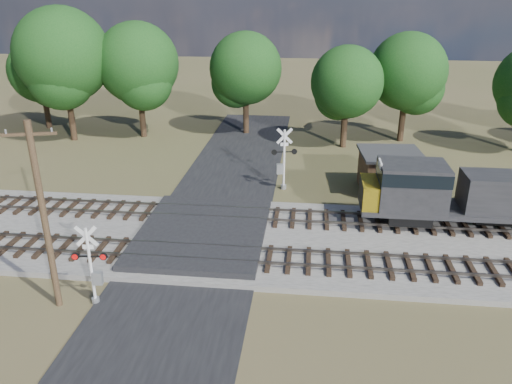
# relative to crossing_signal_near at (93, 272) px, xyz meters

# --- Properties ---
(ground) EXTENTS (160.00, 160.00, 0.00)m
(ground) POSITION_rel_crossing_signal_near_xyz_m (3.41, 6.18, -1.61)
(ground) COLOR #484C28
(ground) RESTS_ON ground
(ballast_bed) EXTENTS (140.00, 10.00, 0.30)m
(ballast_bed) POSITION_rel_crossing_signal_near_xyz_m (13.41, 6.68, -1.46)
(ballast_bed) COLOR gray
(ballast_bed) RESTS_ON ground
(road) EXTENTS (7.00, 60.00, 0.08)m
(road) POSITION_rel_crossing_signal_near_xyz_m (3.41, 6.18, -1.57)
(road) COLOR black
(road) RESTS_ON ground
(crossing_panel) EXTENTS (7.00, 9.00, 0.62)m
(crossing_panel) POSITION_rel_crossing_signal_near_xyz_m (3.41, 6.68, -1.30)
(crossing_panel) COLOR #262628
(crossing_panel) RESTS_ON ground
(track_near) EXTENTS (140.00, 2.60, 0.33)m
(track_near) POSITION_rel_crossing_signal_near_xyz_m (6.53, 4.18, -1.20)
(track_near) COLOR black
(track_near) RESTS_ON ballast_bed
(track_far) EXTENTS (140.00, 2.60, 0.33)m
(track_far) POSITION_rel_crossing_signal_near_xyz_m (6.53, 9.18, -1.20)
(track_far) COLOR black
(track_far) RESTS_ON ballast_bed
(crossing_signal_near) EXTENTS (1.56, 0.35, 3.88)m
(crossing_signal_near) POSITION_rel_crossing_signal_near_xyz_m (0.00, 0.00, 0.00)
(crossing_signal_near) COLOR silver
(crossing_signal_near) RESTS_ON ground
(crossing_signal_far) EXTENTS (1.77, 0.48, 4.44)m
(crossing_signal_far) POSITION_rel_crossing_signal_near_xyz_m (7.40, 14.74, 0.23)
(crossing_signal_far) COLOR silver
(crossing_signal_far) RESTS_ON ground
(utility_pole) EXTENTS (2.03, 0.66, 8.47)m
(utility_pole) POSITION_rel_crossing_signal_near_xyz_m (-1.66, -0.31, 2.88)
(utility_pole) COLOR #372419
(utility_pole) RESTS_ON ground
(equipment_shed) EXTENTS (4.46, 4.46, 2.82)m
(equipment_shed) POSITION_rel_crossing_signal_near_xyz_m (14.79, 15.22, -0.19)
(equipment_shed) COLOR #46281E
(equipment_shed) RESTS_ON ground
(treeline) EXTENTS (82.66, 11.56, 11.90)m
(treeline) POSITION_rel_crossing_signal_near_xyz_m (6.49, 26.41, 4.91)
(treeline) COLOR black
(treeline) RESTS_ON ground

